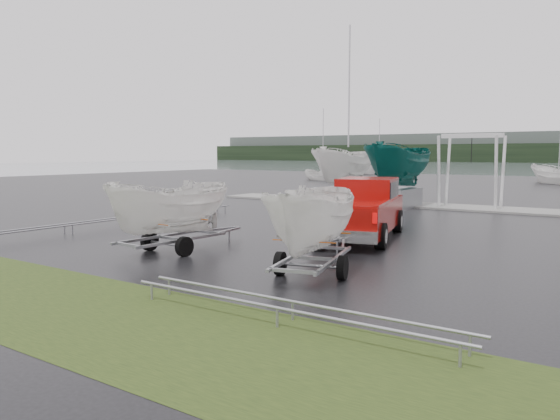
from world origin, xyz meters
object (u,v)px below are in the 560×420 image
object	(u,v)px
trailer_parked	(170,162)
boat_hoist	(471,160)
pickup_truck	(363,207)
trailer_hitched	(314,164)

from	to	relation	value
trailer_parked	boat_hoist	distance (m)	19.04
pickup_truck	trailer_parked	size ratio (longest dim) A/B	1.31
trailer_hitched	trailer_parked	world-z (taller)	trailer_hitched
pickup_truck	trailer_hitched	distance (m)	6.93
trailer_parked	boat_hoist	bearing A→B (deg)	81.41
pickup_truck	trailer_hitched	size ratio (longest dim) A/B	1.30
trailer_hitched	trailer_parked	xyz separation A→B (m)	(-5.25, 0.27, -0.03)
trailer_hitched	pickup_truck	bearing A→B (deg)	90.00
boat_hoist	trailer_parked	bearing A→B (deg)	-101.88
pickup_truck	boat_hoist	distance (m)	12.52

